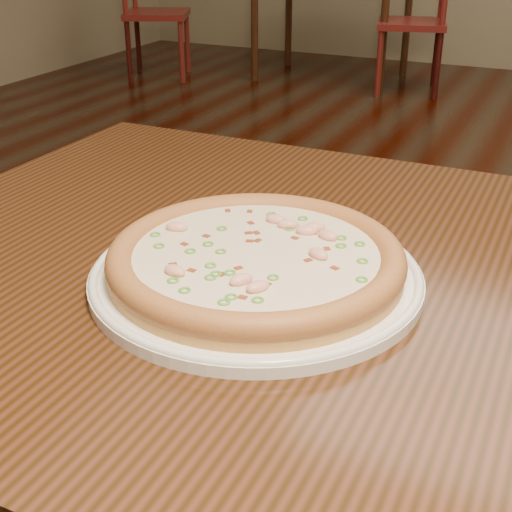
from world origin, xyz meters
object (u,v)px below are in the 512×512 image
at_px(plate, 256,274).
at_px(chair_a, 149,13).
at_px(hero_table, 375,364).
at_px(pizza, 256,259).
at_px(chair_b, 421,23).

distance_m(plate, chair_a, 4.57).
bearing_deg(hero_table, pizza, -157.41).
relative_size(hero_table, pizza, 3.93).
distance_m(chair_a, chair_b, 1.84).
distance_m(pizza, chair_a, 4.57).
distance_m(plate, chair_b, 4.19).
bearing_deg(chair_b, chair_a, -169.29).
xyz_separation_m(plate, pizza, (0.00, 0.00, 0.02)).
distance_m(hero_table, chair_b, 4.15).
bearing_deg(plate, pizza, 61.51).
relative_size(plate, chair_a, 0.36).
bearing_deg(chair_b, pizza, -79.32).
bearing_deg(plate, chair_a, 124.48).
height_order(plate, pizza, pizza).
xyz_separation_m(plate, chair_b, (-0.77, 4.10, -0.32)).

